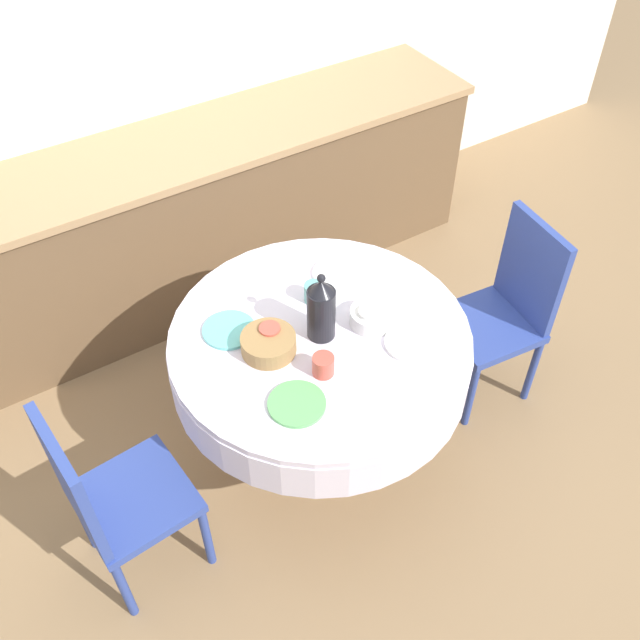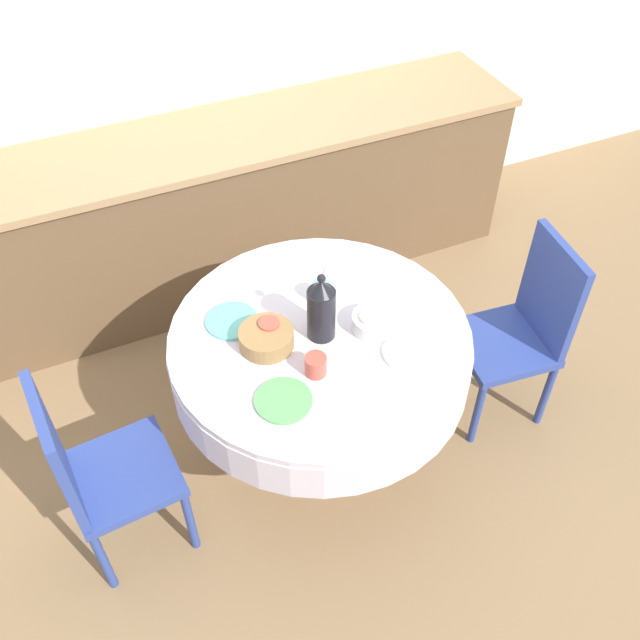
# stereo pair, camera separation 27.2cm
# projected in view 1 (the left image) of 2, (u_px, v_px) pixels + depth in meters

# --- Properties ---
(ground_plane) EXTENTS (12.00, 12.00, 0.00)m
(ground_plane) POSITION_uv_depth(u_px,v_px,m) (320.00, 447.00, 3.33)
(ground_plane) COLOR #8E704C
(wall_back) EXTENTS (7.00, 0.05, 2.60)m
(wall_back) POSITION_uv_depth(u_px,v_px,m) (136.00, 44.00, 3.38)
(wall_back) COLOR silver
(wall_back) RESTS_ON ground_plane
(kitchen_counter) EXTENTS (3.24, 0.64, 0.93)m
(kitchen_counter) POSITION_uv_depth(u_px,v_px,m) (188.00, 221.00, 3.78)
(kitchen_counter) COLOR brown
(kitchen_counter) RESTS_ON ground_plane
(dining_table) EXTENTS (1.20, 1.20, 0.77)m
(dining_table) POSITION_uv_depth(u_px,v_px,m) (320.00, 356.00, 2.87)
(dining_table) COLOR tan
(dining_table) RESTS_ON ground_plane
(chair_left) EXTENTS (0.44, 0.44, 0.95)m
(chair_left) POSITION_uv_depth(u_px,v_px,m) (506.00, 306.00, 3.25)
(chair_left) COLOR #2D428E
(chair_left) RESTS_ON ground_plane
(chair_right) EXTENTS (0.43, 0.43, 0.95)m
(chair_right) POSITION_uv_depth(u_px,v_px,m) (110.00, 497.00, 2.56)
(chair_right) COLOR #2D428E
(chair_right) RESTS_ON ground_plane
(plate_near_left) EXTENTS (0.21, 0.21, 0.01)m
(plate_near_left) POSITION_uv_depth(u_px,v_px,m) (297.00, 404.00, 2.53)
(plate_near_left) COLOR #5BA85B
(plate_near_left) RESTS_ON dining_table
(cup_near_left) EXTENTS (0.08, 0.08, 0.08)m
(cup_near_left) POSITION_uv_depth(u_px,v_px,m) (323.00, 365.00, 2.61)
(cup_near_left) COLOR #CC4C3D
(cup_near_left) RESTS_ON dining_table
(plate_near_right) EXTENTS (0.21, 0.21, 0.01)m
(plate_near_right) POSITION_uv_depth(u_px,v_px,m) (412.00, 343.00, 2.74)
(plate_near_right) COLOR white
(plate_near_right) RESTS_ON dining_table
(cup_near_right) EXTENTS (0.08, 0.08, 0.08)m
(cup_near_right) POSITION_uv_depth(u_px,v_px,m) (368.00, 318.00, 2.78)
(cup_near_right) COLOR white
(cup_near_right) RESTS_ON dining_table
(plate_far_left) EXTENTS (0.21, 0.21, 0.01)m
(plate_far_left) POSITION_uv_depth(u_px,v_px,m) (229.00, 330.00, 2.79)
(plate_far_left) COLOR #60BCB7
(plate_far_left) RESTS_ON dining_table
(cup_far_left) EXTENTS (0.08, 0.08, 0.08)m
(cup_far_left) POSITION_uv_depth(u_px,v_px,m) (270.00, 335.00, 2.72)
(cup_far_left) COLOR #CC4C3D
(cup_far_left) RESTS_ON dining_table
(plate_far_right) EXTENTS (0.21, 0.21, 0.01)m
(plate_far_right) POSITION_uv_depth(u_px,v_px,m) (337.00, 274.00, 3.02)
(plate_far_right) COLOR white
(plate_far_right) RESTS_ON dining_table
(cup_far_right) EXTENTS (0.08, 0.08, 0.08)m
(cup_far_right) POSITION_uv_depth(u_px,v_px,m) (314.00, 293.00, 2.89)
(cup_far_right) COLOR #5BA39E
(cup_far_right) RESTS_ON dining_table
(coffee_carafe) EXTENTS (0.11, 0.11, 0.31)m
(coffee_carafe) POSITION_uv_depth(u_px,v_px,m) (321.00, 309.00, 2.68)
(coffee_carafe) COLOR black
(coffee_carafe) RESTS_ON dining_table
(bread_basket) EXTENTS (0.21, 0.21, 0.07)m
(bread_basket) POSITION_uv_depth(u_px,v_px,m) (268.00, 344.00, 2.70)
(bread_basket) COLOR olive
(bread_basket) RESTS_ON dining_table
(fruit_bowl) EXTENTS (0.17, 0.17, 0.07)m
(fruit_bowl) POSITION_uv_depth(u_px,v_px,m) (371.00, 317.00, 2.80)
(fruit_bowl) COLOR silver
(fruit_bowl) RESTS_ON dining_table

